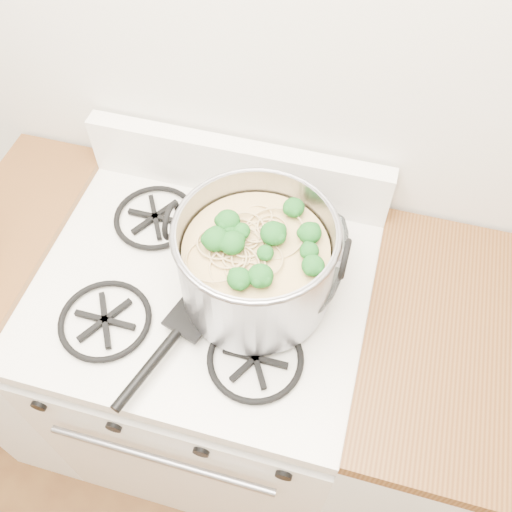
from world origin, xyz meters
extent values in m
plane|color=silver|center=(0.00, 1.60, 1.35)|extent=(3.60, 0.00, 3.60)
cube|color=white|center=(0.00, 1.27, 0.41)|extent=(0.76, 0.65, 0.81)
cube|color=white|center=(0.00, 1.27, 0.88)|extent=(0.76, 0.65, 0.04)
cube|color=black|center=(0.00, 0.95, 0.42)|extent=(0.58, 0.02, 0.46)
cube|color=black|center=(0.00, 1.27, 0.91)|extent=(0.60, 0.56, 0.02)
cylinder|color=black|center=(-0.28, 0.95, 0.78)|extent=(0.04, 0.03, 0.04)
cylinder|color=black|center=(-0.10, 0.95, 0.78)|extent=(0.04, 0.03, 0.04)
cylinder|color=black|center=(0.10, 0.95, 0.78)|extent=(0.04, 0.03, 0.04)
cylinder|color=black|center=(0.28, 0.95, 0.78)|extent=(0.04, 0.03, 0.04)
cube|color=silver|center=(-0.51, 1.27, 0.44)|extent=(0.25, 0.65, 0.88)
cube|color=#532F14|center=(-0.51, 1.27, 0.90)|extent=(0.25, 0.65, 0.04)
cylinder|color=gray|center=(0.13, 1.27, 1.03)|extent=(0.32, 0.32, 0.22)
torus|color=gray|center=(0.13, 1.27, 1.14)|extent=(0.34, 0.34, 0.01)
torus|color=black|center=(-0.05, 1.27, 1.11)|extent=(0.01, 0.08, 0.08)
torus|color=black|center=(0.31, 1.27, 1.11)|extent=(0.01, 0.08, 0.08)
cylinder|color=tan|center=(0.13, 1.27, 1.00)|extent=(0.30, 0.30, 0.16)
sphere|color=#155118|center=(0.13, 1.27, 1.10)|extent=(0.04, 0.04, 0.04)
sphere|color=#155118|center=(0.13, 1.27, 1.10)|extent=(0.04, 0.04, 0.04)
sphere|color=#155118|center=(0.13, 1.27, 1.10)|extent=(0.04, 0.04, 0.04)
sphere|color=#155118|center=(0.13, 1.27, 1.10)|extent=(0.04, 0.04, 0.04)
sphere|color=#155118|center=(0.13, 1.27, 1.10)|extent=(0.04, 0.04, 0.04)
sphere|color=#155118|center=(0.13, 1.27, 1.10)|extent=(0.04, 0.04, 0.04)
sphere|color=#155118|center=(0.13, 1.27, 1.10)|extent=(0.04, 0.04, 0.04)
sphere|color=#155118|center=(0.13, 1.27, 1.10)|extent=(0.04, 0.04, 0.04)
sphere|color=#155118|center=(0.13, 1.27, 1.10)|extent=(0.04, 0.04, 0.04)
sphere|color=#155118|center=(0.13, 1.27, 1.10)|extent=(0.04, 0.04, 0.04)
sphere|color=#155118|center=(0.13, 1.27, 1.10)|extent=(0.04, 0.04, 0.04)
sphere|color=#155118|center=(0.13, 1.27, 1.10)|extent=(0.04, 0.04, 0.04)
sphere|color=#155118|center=(0.13, 1.27, 1.10)|extent=(0.04, 0.04, 0.04)
imported|color=white|center=(0.15, 1.34, 0.94)|extent=(0.13, 0.13, 0.03)
camera|label=1|loc=(0.31, 0.62, 2.00)|focal=40.00mm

